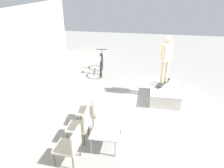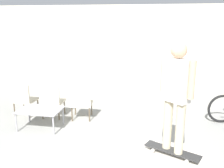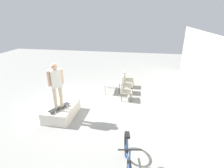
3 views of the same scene
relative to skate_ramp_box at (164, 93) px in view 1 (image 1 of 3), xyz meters
name	(u,v)px [view 1 (image 1 of 3)]	position (x,y,z in m)	size (l,w,h in m)	color
ground_plane	(149,111)	(-0.93, 0.49, -0.22)	(24.00, 24.00, 0.00)	gray
skate_ramp_box	(164,93)	(0.00, 0.00, 0.00)	(1.50, 0.99, 0.47)	silver
skateboard_on_ramp	(163,82)	(0.26, 0.06, 0.31)	(0.88, 0.56, 0.07)	#2D2D2D
person_skater	(166,56)	(0.26, 0.06, 1.29)	(0.46, 0.40, 1.66)	#C6B793
coffee_table	(107,129)	(-2.67, 1.55, 0.20)	(1.00, 0.69, 0.46)	#9E9EA3
patio_chair_left	(70,145)	(-3.45, 2.22, 0.26)	(0.54, 0.54, 0.88)	brown
patio_chair_center	(81,124)	(-2.66, 2.22, 0.26)	(0.54, 0.54, 0.88)	brown
patio_chair_right	(89,109)	(-1.87, 2.22, 0.26)	(0.59, 0.59, 0.88)	brown
bicycle	(102,65)	(2.10, 2.75, 0.16)	(1.72, 0.52, 1.01)	black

